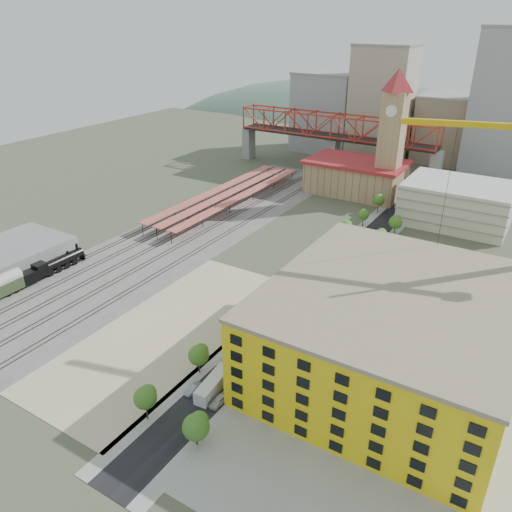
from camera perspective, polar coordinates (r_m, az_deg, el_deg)
The scene contains 31 objects.
ground at distance 135.53m, azimuth 0.34°, elevation -2.57°, with size 400.00×400.00×0.00m, color #474C38.
ballast_strip at distance 167.29m, azimuth -7.09°, elevation 2.99°, with size 36.00×165.00×0.06m, color #605E59.
dirt_lot at distance 116.01m, azimuth -9.61°, elevation -8.34°, with size 28.00×67.00×0.06m, color tan.
street_asphalt at distance 141.12m, azimuth 9.09°, elevation -1.68°, with size 12.00×170.00×0.06m, color black.
sidewalk_west at distance 143.01m, azimuth 7.08°, elevation -1.16°, with size 3.00×170.00×0.04m, color gray.
sidewalk_east at distance 139.43m, azimuth 11.16°, elevation -2.23°, with size 3.00×170.00×0.04m, color gray.
construction_pad at distance 105.57m, azimuth 16.13°, elevation -13.04°, with size 50.00×90.00×0.06m, color gray.
rail_tracks at distance 168.31m, azimuth -7.58°, elevation 3.15°, with size 26.56×160.00×0.18m.
platform_canopies at distance 189.24m, azimuth -3.18°, elevation 7.19°, with size 16.00×80.00×4.12m.
station_hall at distance 203.98m, azimuth 11.35°, elevation 8.90°, with size 38.00×24.00×13.10m.
clock_tower at distance 192.96m, azimuth 15.40°, elevation 14.30°, with size 12.00×12.00×52.00m.
parking_garage at distance 183.02m, azimuth 22.00°, elevation 5.64°, with size 34.00×26.00×14.00m, color silver.
truss_bridge at distance 228.91m, azimuth 9.00°, elevation 14.08°, with size 94.00×9.60×25.60m.
construction_building at distance 100.65m, azimuth 15.14°, elevation -8.39°, with size 44.60×50.60×18.80m.
warehouse at distance 159.30m, azimuth -26.52°, elevation 0.07°, with size 22.00×32.00×5.00m, color gray.
street_trees at distance 132.98m, azimuth 7.37°, elevation -3.40°, with size 15.40×124.40×8.00m.
skyline at distance 253.55m, azimuth 19.55°, elevation 15.00°, with size 133.00×46.00×60.00m.
distant_hills at distance 389.78m, azimuth 26.85°, elevation 1.27°, with size 647.00×264.00×227.00m.
locomotive at distance 148.11m, azimuth -22.31°, elevation -1.10°, with size 3.06×23.60×5.90m.
site_trailer_a at distance 97.93m, azimuth -4.88°, elevation -14.42°, with size 2.69×10.20×2.79m, color silver.
site_trailer_b at distance 112.69m, azimuth 1.83°, elevation -8.28°, with size 2.53×9.60×2.63m, color silver.
site_trailer_c at distance 116.31m, azimuth 3.05°, elevation -7.15°, with size 2.40×9.11×2.49m, color silver.
site_trailer_d at distance 125.69m, azimuth 5.80°, elevation -4.43°, with size 2.71×10.28×2.81m, color silver.
car_0 at distance 104.70m, azimuth -3.59°, elevation -11.73°, with size 1.81×4.49×1.53m, color silver.
car_1 at distance 98.43m, azimuth -7.18°, elevation -14.86°, with size 1.42×4.09×1.35m, color gray.
car_2 at distance 127.80m, azimuth 4.74°, elevation -4.21°, with size 2.23×4.83×1.34m, color black.
car_3 at distance 132.10m, azimuth 5.85°, elevation -3.13°, with size 2.22×5.47×1.59m, color navy.
car_4 at distance 95.45m, azimuth -4.28°, elevation -16.17°, with size 1.82×4.52×1.54m, color #BDBDBD.
car_5 at distance 113.88m, azimuth 3.87°, elevation -8.26°, with size 1.64×4.69×1.55m, color #A7A8AC.
car_6 at distance 127.30m, azimuth 7.60°, elevation -4.43°, with size 2.66×5.77×1.60m, color black.
car_7 at distance 164.06m, azimuth 13.98°, elevation 2.18°, with size 1.98×4.87×1.41m, color navy.
Camera 1 is at (61.94, -101.76, 64.63)m, focal length 35.00 mm.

